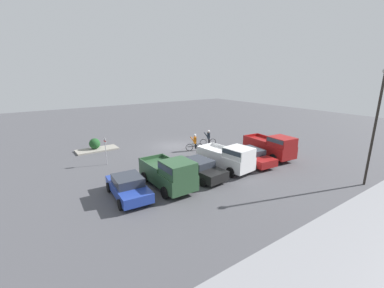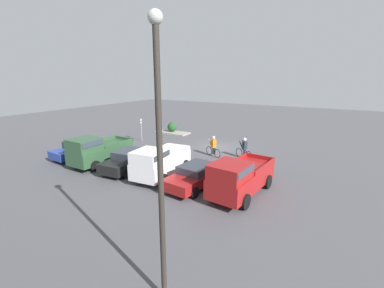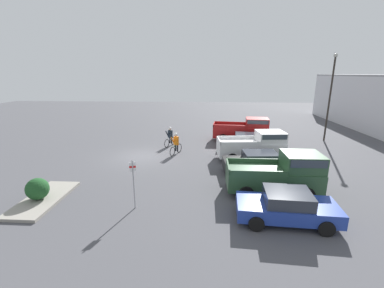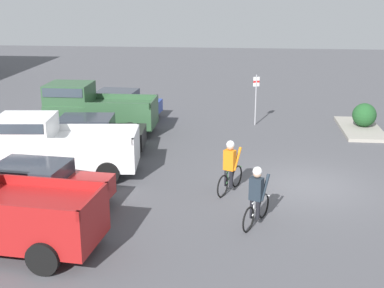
{
  "view_description": "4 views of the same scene",
  "coord_description": "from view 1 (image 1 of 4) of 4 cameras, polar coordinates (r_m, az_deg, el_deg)",
  "views": [
    {
      "loc": [
        13.93,
        23.23,
        7.64
      ],
      "look_at": [
        0.5,
        4.01,
        1.2
      ],
      "focal_mm": 24.0,
      "sensor_mm": 36.0,
      "label": 1
    },
    {
      "loc": [
        -9.77,
        21.47,
        6.51
      ],
      "look_at": [
        0.5,
        4.01,
        1.2
      ],
      "focal_mm": 24.0,
      "sensor_mm": 36.0,
      "label": 2
    },
    {
      "loc": [
        18.87,
        5.08,
        6.26
      ],
      "look_at": [
        0.5,
        4.01,
        1.2
      ],
      "focal_mm": 24.0,
      "sensor_mm": 36.0,
      "label": 3
    },
    {
      "loc": [
        -17.17,
        2.26,
        6.55
      ],
      "look_at": [
        0.5,
        4.01,
        1.2
      ],
      "focal_mm": 50.0,
      "sensor_mm": 36.0,
      "label": 4
    }
  ],
  "objects": [
    {
      "name": "ground_plane",
      "position": [
        28.15,
        -3.85,
        -0.43
      ],
      "size": [
        80.0,
        80.0,
        0.0
      ],
      "primitive_type": "plane",
      "color": "#4C4C51"
    },
    {
      "name": "pickup_truck_0",
      "position": [
        24.97,
        17.3,
        -0.41
      ],
      "size": [
        2.52,
        5.26,
        2.23
      ],
      "color": "maroon",
      "rests_on": "ground_plane"
    },
    {
      "name": "sedan_0",
      "position": [
        23.1,
        12.81,
        -2.55
      ],
      "size": [
        2.36,
        4.87,
        1.35
      ],
      "color": "maroon",
      "rests_on": "ground_plane"
    },
    {
      "name": "pickup_truck_1",
      "position": [
        20.99,
        8.04,
        -2.94
      ],
      "size": [
        2.52,
        5.01,
        2.15
      ],
      "color": "white",
      "rests_on": "ground_plane"
    },
    {
      "name": "sedan_1",
      "position": [
        19.55,
        1.44,
        -5.4
      ],
      "size": [
        2.28,
        4.79,
        1.43
      ],
      "color": "black",
      "rests_on": "ground_plane"
    },
    {
      "name": "pickup_truck_2",
      "position": [
        17.55,
        -4.95,
        -6.4
      ],
      "size": [
        2.24,
        4.85,
        2.25
      ],
      "color": "#2D5133",
      "rests_on": "ground_plane"
    },
    {
      "name": "sedan_2",
      "position": [
        17.03,
        -14.0,
        -9.14
      ],
      "size": [
        2.26,
        4.37,
        1.42
      ],
      "color": "#233D9E",
      "rests_on": "ground_plane"
    },
    {
      "name": "cyclist_0",
      "position": [
        26.19,
        0.59,
        0.42
      ],
      "size": [
        1.68,
        0.79,
        1.77
      ],
      "color": "black",
      "rests_on": "ground_plane"
    },
    {
      "name": "cyclist_1",
      "position": [
        28.23,
        3.62,
        1.48
      ],
      "size": [
        1.68,
        0.79,
        1.75
      ],
      "color": "black",
      "rests_on": "ground_plane"
    },
    {
      "name": "fire_lane_sign",
      "position": [
        23.19,
        -18.67,
        -0.91
      ],
      "size": [
        0.11,
        0.29,
        2.44
      ],
      "color": "#9E9EA3",
      "rests_on": "ground_plane"
    },
    {
      "name": "lamppost",
      "position": [
        21.12,
        35.72,
        4.22
      ],
      "size": [
        0.36,
        0.36,
        8.01
      ],
      "color": "#2D2823",
      "rests_on": "ground_plane"
    },
    {
      "name": "curb_island",
      "position": [
        28.22,
        -20.35,
        -1.18
      ],
      "size": [
        4.08,
        1.79,
        0.15
      ],
      "primitive_type": "cube",
      "color": "gray",
      "rests_on": "ground_plane"
    },
    {
      "name": "shrub",
      "position": [
        28.17,
        -20.81,
        0.07
      ],
      "size": [
        1.1,
        1.1,
        1.1
      ],
      "color": "#1E4C23",
      "rests_on": "curb_island"
    }
  ]
}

